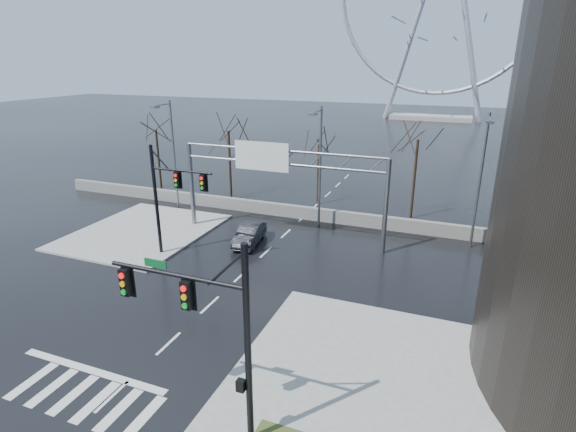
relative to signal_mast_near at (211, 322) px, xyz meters
The scene contains 16 objects.
ground 8.15m from the signal_mast_near, 141.85° to the left, with size 260.00×260.00×0.00m, color black.
sidewalk_right_ext 9.12m from the signal_mast_near, 51.18° to the left, with size 12.00×10.00×0.15m, color gray.
sidewalk_far 23.25m from the signal_mast_near, 135.18° to the left, with size 10.00×12.00×0.15m, color gray.
barrier_wall 24.96m from the signal_mast_near, 102.07° to the left, with size 52.00×0.50×1.10m, color slate.
signal_mast_near is the anchor object (origin of this frame).
signal_mast_far 17.03m from the signal_mast_near, 130.26° to the left, with size 4.72×0.41×8.00m.
sign_gantry 19.79m from the signal_mast_near, 106.19° to the left, with size 16.36×0.40×7.60m.
streetlight_left 28.07m from the signal_mast_near, 127.67° to the left, with size 0.50×2.55×10.00m.
streetlight_mid 22.44m from the signal_mast_near, 98.05° to the left, with size 0.50×2.55×10.00m.
streetlight_right 23.92m from the signal_mast_near, 68.25° to the left, with size 0.50×2.55×10.00m.
tree_far_left 36.36m from the signal_mast_near, 129.53° to the left, with size 3.50×3.50×7.00m.
tree_left 30.98m from the signal_mast_near, 117.18° to the left, with size 3.75×3.75×7.50m.
tree_center 29.00m from the signal_mast_near, 100.21° to the left, with size 3.25×3.25×6.50m.
tree_right 27.84m from the signal_mast_near, 82.02° to the left, with size 3.90×3.90×7.80m.
tree_far_right 30.45m from the signal_mast_near, 67.07° to the left, with size 3.40×3.40×6.80m.
car 19.00m from the signal_mast_near, 112.25° to the left, with size 1.54×4.43×1.46m, color black.
Camera 1 is at (12.48, -15.57, 13.47)m, focal length 28.00 mm.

